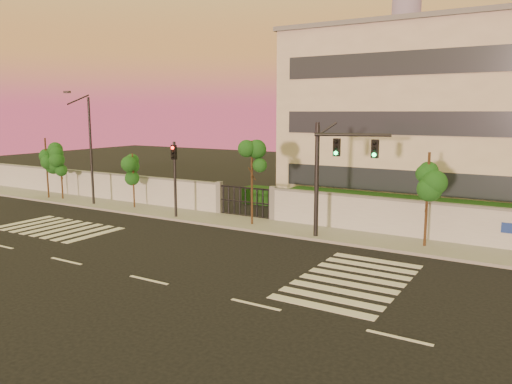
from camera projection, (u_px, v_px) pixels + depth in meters
ground at (149, 280)px, 19.96m from camera, size 120.00×120.00×0.00m
sidewalk at (275, 227)px, 28.83m from camera, size 60.00×3.00×0.15m
perimeter_wall at (289, 206)px, 29.88m from camera, size 60.00×0.36×2.20m
hedge_row at (324, 205)px, 31.70m from camera, size 41.00×4.25×1.80m
institutional_building at (479, 120)px, 32.99m from camera, size 24.40×12.40×12.25m
distant_skyscraper at (406, 12)px, 280.03m from camera, size 16.00×16.00×118.00m
road_markings at (179, 252)px, 23.94m from camera, size 57.00×7.62×0.02m
street_tree_a at (46, 154)px, 37.87m from camera, size 1.52×1.21×4.72m
street_tree_b at (61, 160)px, 37.50m from camera, size 1.43×1.13×4.16m
street_tree_c at (133, 168)px, 34.06m from camera, size 1.33×1.06×3.87m
street_tree_d at (252, 164)px, 28.78m from camera, size 1.55×1.24×5.03m
street_tree_e at (429, 178)px, 24.02m from camera, size 1.63×1.30×4.76m
traffic_signal_main at (331, 167)px, 25.52m from camera, size 3.80×1.36×6.13m
traffic_signal_secondary at (175, 170)px, 30.93m from camera, size 0.38×0.35×4.86m
streetlight_west at (89, 145)px, 35.04m from camera, size 0.48×1.94×8.05m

